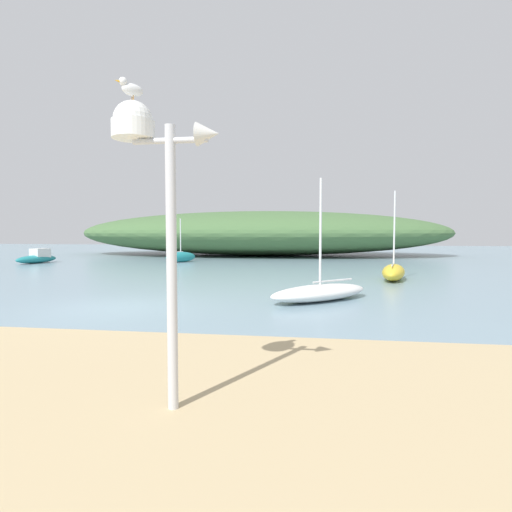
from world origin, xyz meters
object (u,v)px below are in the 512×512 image
Objects in this scene: sailboat_west_reach at (181,257)px; motorboat_east_reach at (37,258)px; mast_structure at (149,159)px; seagull_on_radar at (131,88)px; sailboat_near_shore at (393,272)px; sailboat_inner_mooring at (320,292)px.

sailboat_west_reach is 10.32m from motorboat_east_reach.
mast_structure is at bearing -72.08° from sailboat_west_reach.
mast_structure is 1.02× the size of motorboat_east_reach.
sailboat_near_shore reaches higher than seagull_on_radar.
sailboat_near_shore is 16.73m from sailboat_west_reach.
mast_structure is 26.37m from sailboat_west_reach.
sailboat_near_shore is 1.04× the size of sailboat_inner_mooring.
mast_structure reaches higher than sailboat_west_reach.
motorboat_east_reach is at bearing 128.73° from mast_structure.
seagull_on_radar is at bearing -110.60° from sailboat_near_shore.
seagull_on_radar is at bearing -51.59° from motorboat_east_reach.
sailboat_near_shore is 1.21× the size of motorboat_east_reach.
sailboat_near_shore is 7.13m from sailboat_inner_mooring.
sailboat_near_shore is at bearing -35.51° from sailboat_west_reach.
mast_structure is at bearing -109.97° from sailboat_near_shore.
mast_structure is 9.67m from sailboat_inner_mooring.
sailboat_inner_mooring reaches higher than sailboat_west_reach.
mast_structure is 29.09m from motorboat_east_reach.
seagull_on_radar is 26.42m from sailboat_west_reach.
sailboat_west_reach is (-8.07, 24.96, -2.67)m from mast_structure.
sailboat_near_shore is at bearing -17.25° from motorboat_east_reach.
seagull_on_radar is (-0.20, -0.01, 0.79)m from mast_structure.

